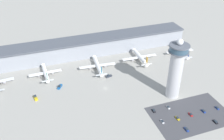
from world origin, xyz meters
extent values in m
plane|color=#9E9B93|center=(0.00, 0.00, 0.00)|extent=(1000.00, 1000.00, 0.00)
cube|color=#9399A3|center=(0.00, 70.00, 9.00)|extent=(237.11, 22.00, 17.99)
cube|color=#4C515B|center=(0.00, 70.00, 18.79)|extent=(237.11, 25.00, 1.60)
cylinder|color=#BCBCC1|center=(52.90, -29.24, 21.84)|extent=(11.41, 11.41, 43.68)
cylinder|color=#565B66|center=(52.90, -29.24, 44.08)|extent=(16.62, 16.62, 0.80)
cylinder|color=#334C60|center=(52.90, -29.24, 46.78)|extent=(15.29, 15.29, 4.60)
cylinder|color=#565B66|center=(52.90, -29.24, 49.58)|extent=(16.62, 16.62, 1.00)
sphere|color=white|center=(52.90, -29.24, 52.61)|extent=(5.06, 5.06, 5.06)
cube|color=#424247|center=(53.91, -56.81, 0.00)|extent=(64.00, 40.00, 0.01)
cylinder|color=#A8A8B2|center=(-88.31, 39.48, 2.68)|extent=(2.85, 5.13, 2.48)
cylinder|color=black|center=(-91.59, 37.42, 1.29)|extent=(0.28, 0.28, 2.58)
cylinder|color=white|center=(-49.70, 38.73, 4.59)|extent=(4.65, 24.24, 3.88)
cone|color=white|center=(-50.14, 52.53, 4.59)|extent=(3.99, 3.62, 3.88)
cone|color=white|center=(-49.24, 24.34, 4.59)|extent=(3.64, 4.77, 3.49)
cube|color=white|center=(-49.71, 39.21, 3.91)|extent=(32.24, 5.42, 0.44)
cylinder|color=#A8A8B2|center=(-56.48, 39.99, 2.74)|extent=(2.27, 4.34, 2.13)
cylinder|color=#A8A8B2|center=(-43.00, 40.42, 2.74)|extent=(2.27, 4.34, 2.13)
cube|color=#14704C|center=(-49.21, 23.41, 9.64)|extent=(0.39, 2.81, 6.21)
cube|color=white|center=(-49.19, 23.01, 4.98)|extent=(10.93, 2.35, 0.24)
cylinder|color=black|center=(-50.04, 49.58, 1.32)|extent=(0.28, 0.28, 2.65)
cylinder|color=black|center=(-46.97, 38.50, 1.32)|extent=(0.28, 0.28, 2.65)
cylinder|color=black|center=(-52.40, 38.32, 1.32)|extent=(0.28, 0.28, 2.65)
cylinder|color=white|center=(3.18, 35.45, 4.27)|extent=(6.42, 30.35, 4.04)
cone|color=white|center=(4.52, 52.27, 4.27)|extent=(4.32, 3.95, 4.04)
cone|color=white|center=(1.80, 18.02, 4.27)|extent=(4.01, 5.13, 3.64)
cube|color=white|center=(3.23, 36.05, 3.56)|extent=(38.25, 7.40, 0.44)
cylinder|color=#A8A8B2|center=(-4.65, 37.68, 2.34)|extent=(2.57, 4.61, 2.22)
cylinder|color=#A8A8B2|center=(11.27, 36.41, 2.34)|extent=(2.57, 4.61, 2.22)
cube|color=#197FB2|center=(1.72, 17.05, 9.53)|extent=(0.52, 2.81, 6.47)
cube|color=white|center=(1.69, 16.65, 4.68)|extent=(11.44, 2.89, 0.24)
cylinder|color=black|center=(4.28, 49.26, 1.13)|extent=(0.28, 0.28, 2.25)
cylinder|color=black|center=(5.99, 35.03, 1.13)|extent=(0.28, 0.28, 2.25)
cylinder|color=black|center=(0.35, 35.48, 1.13)|extent=(0.28, 0.28, 2.25)
cylinder|color=white|center=(51.74, 36.82, 4.76)|extent=(4.93, 27.66, 4.28)
cone|color=white|center=(52.11, 52.53, 4.76)|extent=(4.37, 3.95, 4.28)
cone|color=white|center=(51.36, 20.48, 4.76)|extent=(3.97, 5.23, 3.85)
cube|color=white|center=(51.76, 37.38, 4.01)|extent=(39.70, 5.32, 0.44)
cylinder|color=#A8A8B2|center=(43.46, 38.57, 2.72)|extent=(2.47, 4.77, 2.36)
cylinder|color=#A8A8B2|center=(60.09, 38.18, 2.72)|extent=(2.47, 4.77, 2.36)
cube|color=orange|center=(51.34, 19.45, 10.33)|extent=(0.37, 2.81, 6.85)
cube|color=white|center=(51.33, 19.05, 5.19)|extent=(12.04, 2.28, 0.24)
cylinder|color=black|center=(52.04, 49.40, 1.31)|extent=(0.28, 0.28, 2.62)
cylinder|color=black|center=(54.73, 36.51, 1.31)|extent=(0.28, 0.28, 2.62)
cylinder|color=black|center=(48.74, 36.65, 1.31)|extent=(0.28, 0.28, 2.62)
cylinder|color=white|center=(102.03, 35.68, 3.94)|extent=(5.75, 27.49, 3.76)
cone|color=white|center=(103.15, 50.98, 3.94)|extent=(4.00, 3.65, 3.76)
cone|color=white|center=(100.86, 19.83, 3.94)|extent=(3.70, 4.75, 3.38)
cube|color=white|center=(102.07, 36.23, 3.28)|extent=(32.96, 6.79, 0.44)
cylinder|color=#A8A8B2|center=(95.29, 37.73, 2.14)|extent=(2.36, 4.27, 2.07)
cylinder|color=#A8A8B2|center=(108.99, 36.72, 2.14)|extent=(2.36, 4.27, 2.07)
cube|color=navy|center=(100.79, 18.93, 8.82)|extent=(0.50, 2.81, 6.01)
cube|color=white|center=(100.77, 18.53, 4.31)|extent=(10.64, 2.77, 0.24)
cylinder|color=black|center=(102.94, 48.10, 1.03)|extent=(0.28, 0.28, 2.06)
cylinder|color=black|center=(104.63, 35.24, 1.03)|extent=(0.28, 0.28, 2.06)
cylinder|color=black|center=(99.38, 35.62, 1.03)|extent=(0.28, 0.28, 2.06)
cube|color=black|center=(-39.55, 15.56, 0.06)|extent=(5.13, 6.46, 0.12)
cube|color=#195699|center=(-39.55, 15.56, 0.70)|extent=(5.82, 7.52, 1.41)
cube|color=#232D38|center=(-39.93, 14.92, 1.98)|extent=(2.90, 2.96, 1.15)
cube|color=black|center=(-62.38, 5.68, 0.06)|extent=(3.33, 6.08, 0.12)
cube|color=gold|center=(-62.38, 5.68, 0.86)|extent=(3.62, 7.18, 1.72)
cube|color=#232D38|center=(-62.51, 6.35, 2.42)|extent=(2.47, 2.41, 1.40)
cube|color=black|center=(9.27, 17.18, 0.06)|extent=(5.75, 3.26, 0.12)
cube|color=#2D333D|center=(9.27, 17.18, 0.76)|extent=(6.77, 3.56, 1.53)
cube|color=#232D38|center=(8.64, 17.04, 2.16)|extent=(2.31, 2.34, 1.25)
cube|color=black|center=(27.91, -43.09, 0.06)|extent=(1.97, 3.61, 0.12)
cube|color=black|center=(27.91, -43.09, 0.41)|extent=(2.07, 4.29, 0.83)
cube|color=#232D38|center=(27.91, -42.98, 1.16)|extent=(1.76, 2.39, 0.68)
cube|color=black|center=(53.90, -56.88, 0.06)|extent=(1.75, 3.52, 0.12)
cube|color=red|center=(53.90, -56.88, 0.41)|extent=(1.83, 4.18, 0.81)
cube|color=#232D38|center=(53.90, -56.99, 1.15)|extent=(1.60, 2.31, 0.67)
cube|color=black|center=(67.29, -70.35, 0.06)|extent=(1.86, 3.90, 0.12)
cube|color=black|center=(67.29, -70.35, 0.38)|extent=(1.94, 4.64, 0.76)
cube|color=#232D38|center=(67.28, -70.46, 1.07)|extent=(1.69, 2.56, 0.62)
cube|color=black|center=(28.29, -56.41, 0.06)|extent=(1.80, 3.65, 0.12)
cube|color=silver|center=(28.29, -56.41, 0.38)|extent=(1.90, 4.33, 0.75)
cube|color=#232D38|center=(28.29, -56.51, 1.06)|extent=(1.61, 2.41, 0.62)
cube|color=black|center=(41.51, -57.11, 0.06)|extent=(1.86, 3.91, 0.12)
cube|color=gold|center=(41.51, -57.11, 0.37)|extent=(1.95, 4.65, 0.74)
cube|color=#232D38|center=(41.51, -57.00, 1.05)|extent=(1.69, 2.57, 0.61)
cube|color=black|center=(66.15, -57.05, 0.06)|extent=(1.75, 3.47, 0.12)
cube|color=navy|center=(66.15, -57.05, 0.44)|extent=(1.83, 4.13, 0.87)
cube|color=#232D38|center=(66.15, -56.94, 1.23)|extent=(1.60, 2.28, 0.71)
cube|color=black|center=(41.43, -69.90, 0.06)|extent=(1.92, 3.96, 0.12)
cube|color=navy|center=(41.43, -69.90, 0.40)|extent=(2.02, 4.70, 0.80)
cube|color=#232D38|center=(41.42, -69.79, 1.12)|extent=(1.72, 2.61, 0.65)
cube|color=black|center=(79.34, -57.35, 0.06)|extent=(1.69, 3.37, 0.12)
cube|color=navy|center=(79.34, -57.35, 0.38)|extent=(1.76, 4.01, 0.75)
cube|color=#232D38|center=(79.34, -57.25, 1.06)|extent=(1.54, 2.21, 0.61)
cube|color=black|center=(41.25, -43.22, 0.06)|extent=(1.75, 3.60, 0.12)
cube|color=silver|center=(41.25, -43.22, 0.38)|extent=(1.84, 4.27, 0.76)
cube|color=#232D38|center=(41.25, -43.11, 1.06)|extent=(1.58, 2.37, 0.62)
camera|label=1|loc=(-55.57, -178.22, 137.88)|focal=40.00mm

